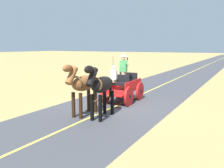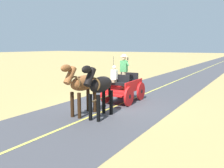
% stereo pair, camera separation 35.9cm
% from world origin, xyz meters
% --- Properties ---
extents(ground_plane, '(200.00, 200.00, 0.00)m').
position_xyz_m(ground_plane, '(0.00, 0.00, 0.00)').
color(ground_plane, tan).
extents(road_surface, '(5.34, 160.00, 0.01)m').
position_xyz_m(road_surface, '(0.00, 0.00, 0.00)').
color(road_surface, '#424247').
rests_on(road_surface, ground).
extents(road_centre_stripe, '(0.12, 160.00, 0.00)m').
position_xyz_m(road_centre_stripe, '(0.00, 0.00, 0.01)').
color(road_centre_stripe, '#DBCC4C').
rests_on(road_centre_stripe, road_surface).
extents(horse_drawn_carriage, '(1.51, 4.51, 2.50)m').
position_xyz_m(horse_drawn_carriage, '(0.13, -0.78, 0.82)').
color(horse_drawn_carriage, red).
rests_on(horse_drawn_carriage, ground).
extents(horse_near_side, '(0.69, 2.14, 2.21)m').
position_xyz_m(horse_near_side, '(-0.44, 2.22, 1.32)').
color(horse_near_side, black).
rests_on(horse_near_side, ground).
extents(horse_off_side, '(0.58, 2.13, 2.21)m').
position_xyz_m(horse_off_side, '(0.43, 2.26, 1.32)').
color(horse_off_side, brown).
rests_on(horse_off_side, ground).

